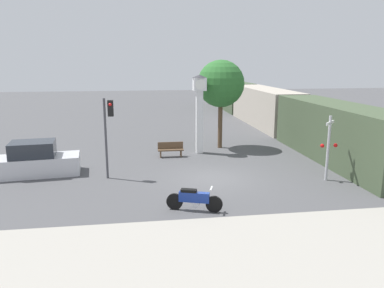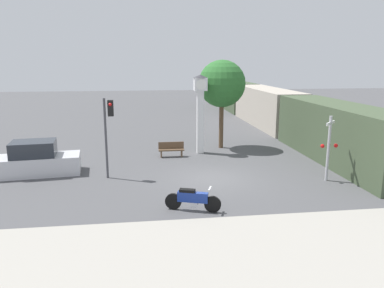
{
  "view_description": "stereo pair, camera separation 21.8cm",
  "coord_description": "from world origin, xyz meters",
  "px_view_note": "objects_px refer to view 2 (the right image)",
  "views": [
    {
      "loc": [
        -3.7,
        -17.98,
        5.87
      ],
      "look_at": [
        -0.92,
        0.96,
        1.63
      ],
      "focal_mm": 35.0,
      "sensor_mm": 36.0,
      "label": 1
    },
    {
      "loc": [
        -3.48,
        -18.01,
        5.87
      ],
      "look_at": [
        -0.92,
        0.96,
        1.63
      ],
      "focal_mm": 35.0,
      "sensor_mm": 36.0,
      "label": 2
    }
  ],
  "objects_px": {
    "street_tree": "(222,84)",
    "parked_car": "(37,160)",
    "traffic_light": "(108,124)",
    "freight_train": "(267,107)",
    "clock_tower": "(200,103)",
    "motorcycle": "(193,199)",
    "bench": "(171,149)",
    "railroad_crossing_signal": "(329,146)"
  },
  "relations": [
    {
      "from": "freight_train",
      "to": "bench",
      "type": "distance_m",
      "value": 14.65
    },
    {
      "from": "parked_car",
      "to": "freight_train",
      "type": "bearing_deg",
      "value": 31.88
    },
    {
      "from": "railroad_crossing_signal",
      "to": "bench",
      "type": "relative_size",
      "value": 2.05
    },
    {
      "from": "clock_tower",
      "to": "freight_train",
      "type": "bearing_deg",
      "value": 51.75
    },
    {
      "from": "parked_car",
      "to": "railroad_crossing_signal",
      "type": "bearing_deg",
      "value": -18.37
    },
    {
      "from": "bench",
      "to": "parked_car",
      "type": "distance_m",
      "value": 7.83
    },
    {
      "from": "clock_tower",
      "to": "traffic_light",
      "type": "xyz_separation_m",
      "value": [
        -5.4,
        -4.68,
        -0.47
      ]
    },
    {
      "from": "freight_train",
      "to": "railroad_crossing_signal",
      "type": "height_order",
      "value": "freight_train"
    },
    {
      "from": "street_tree",
      "to": "bench",
      "type": "distance_m",
      "value": 5.69
    },
    {
      "from": "traffic_light",
      "to": "street_tree",
      "type": "xyz_separation_m",
      "value": [
        7.07,
        6.0,
        1.56
      ]
    },
    {
      "from": "motorcycle",
      "to": "freight_train",
      "type": "relative_size",
      "value": 0.06
    },
    {
      "from": "freight_train",
      "to": "traffic_light",
      "type": "bearing_deg",
      "value": -132.12
    },
    {
      "from": "traffic_light",
      "to": "railroad_crossing_signal",
      "type": "relative_size",
      "value": 1.25
    },
    {
      "from": "freight_train",
      "to": "motorcycle",
      "type": "bearing_deg",
      "value": -116.33
    },
    {
      "from": "street_tree",
      "to": "parked_car",
      "type": "relative_size",
      "value": 1.37
    },
    {
      "from": "motorcycle",
      "to": "bench",
      "type": "distance_m",
      "value": 8.84
    },
    {
      "from": "motorcycle",
      "to": "traffic_light",
      "type": "xyz_separation_m",
      "value": [
        -3.6,
        4.91,
        2.34
      ]
    },
    {
      "from": "freight_train",
      "to": "street_tree",
      "type": "distance_m",
      "value": 11.04
    },
    {
      "from": "motorcycle",
      "to": "traffic_light",
      "type": "height_order",
      "value": "traffic_light"
    },
    {
      "from": "clock_tower",
      "to": "bench",
      "type": "bearing_deg",
      "value": -159.01
    },
    {
      "from": "bench",
      "to": "parked_car",
      "type": "height_order",
      "value": "parked_car"
    },
    {
      "from": "traffic_light",
      "to": "bench",
      "type": "height_order",
      "value": "traffic_light"
    },
    {
      "from": "motorcycle",
      "to": "bench",
      "type": "xyz_separation_m",
      "value": [
        -0.14,
        8.84,
        0.01
      ]
    },
    {
      "from": "motorcycle",
      "to": "railroad_crossing_signal",
      "type": "bearing_deg",
      "value": 41.32
    },
    {
      "from": "freight_train",
      "to": "parked_car",
      "type": "distance_m",
      "value": 21.9
    },
    {
      "from": "traffic_light",
      "to": "railroad_crossing_signal",
      "type": "height_order",
      "value": "traffic_light"
    },
    {
      "from": "clock_tower",
      "to": "freight_train",
      "type": "distance_m",
      "value": 12.87
    },
    {
      "from": "freight_train",
      "to": "parked_car",
      "type": "xyz_separation_m",
      "value": [
        -17.16,
        -13.57,
        -0.95
      ]
    },
    {
      "from": "traffic_light",
      "to": "bench",
      "type": "bearing_deg",
      "value": 48.74
    },
    {
      "from": "freight_train",
      "to": "bench",
      "type": "xyz_separation_m",
      "value": [
        -9.85,
        -10.77,
        -1.21
      ]
    },
    {
      "from": "street_tree",
      "to": "bench",
      "type": "xyz_separation_m",
      "value": [
        -3.61,
        -2.06,
        -3.89
      ]
    },
    {
      "from": "traffic_light",
      "to": "street_tree",
      "type": "distance_m",
      "value": 9.4
    },
    {
      "from": "freight_train",
      "to": "railroad_crossing_signal",
      "type": "distance_m",
      "value": 16.85
    },
    {
      "from": "motorcycle",
      "to": "railroad_crossing_signal",
      "type": "distance_m",
      "value": 7.89
    },
    {
      "from": "traffic_light",
      "to": "parked_car",
      "type": "bearing_deg",
      "value": 163.47
    },
    {
      "from": "clock_tower",
      "to": "parked_car",
      "type": "relative_size",
      "value": 1.16
    },
    {
      "from": "parked_car",
      "to": "traffic_light",
      "type": "bearing_deg",
      "value": -22.98
    },
    {
      "from": "traffic_light",
      "to": "railroad_crossing_signal",
      "type": "bearing_deg",
      "value": -10.22
    },
    {
      "from": "bench",
      "to": "railroad_crossing_signal",
      "type": "bearing_deg",
      "value": -38.74
    },
    {
      "from": "motorcycle",
      "to": "traffic_light",
      "type": "distance_m",
      "value": 6.52
    },
    {
      "from": "traffic_light",
      "to": "railroad_crossing_signal",
      "type": "xyz_separation_m",
      "value": [
        10.79,
        -1.95,
        -1.02
      ]
    },
    {
      "from": "freight_train",
      "to": "clock_tower",
      "type": "bearing_deg",
      "value": -128.25
    }
  ]
}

